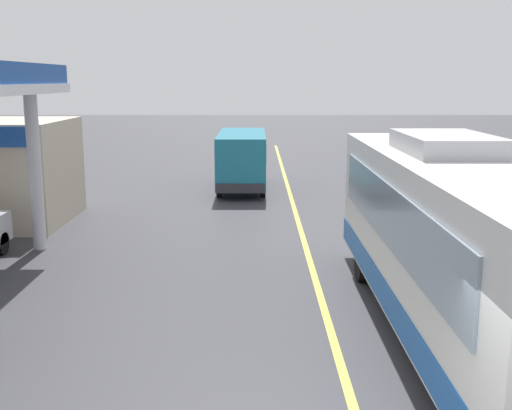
{
  "coord_description": "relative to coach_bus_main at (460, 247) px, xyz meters",
  "views": [
    {
      "loc": [
        -1.42,
        -5.55,
        4.71
      ],
      "look_at": [
        -1.5,
        10.0,
        1.6
      ],
      "focal_mm": 44.15,
      "sensor_mm": 36.0,
      "label": 1
    }
  ],
  "objects": [
    {
      "name": "ground",
      "position": [
        -2.23,
        14.49,
        -1.72
      ],
      "size": [
        120.0,
        120.0,
        0.0
      ],
      "primitive_type": "plane",
      "color": "#38383D"
    },
    {
      "name": "lane_divider_stripe",
      "position": [
        -2.23,
        9.49,
        -1.72
      ],
      "size": [
        0.16,
        50.0,
        0.01
      ],
      "primitive_type": "cube",
      "color": "#D8CC4C",
      "rests_on": "ground"
    },
    {
      "name": "coach_bus_main",
      "position": [
        0.0,
        0.0,
        0.0
      ],
      "size": [
        2.6,
        11.04,
        3.69
      ],
      "color": "white",
      "rests_on": "ground"
    },
    {
      "name": "minibus_opposing_lane",
      "position": [
        -4.26,
        16.13,
        -0.25
      ],
      "size": [
        2.04,
        6.13,
        2.44
      ],
      "color": "teal",
      "rests_on": "ground"
    }
  ]
}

